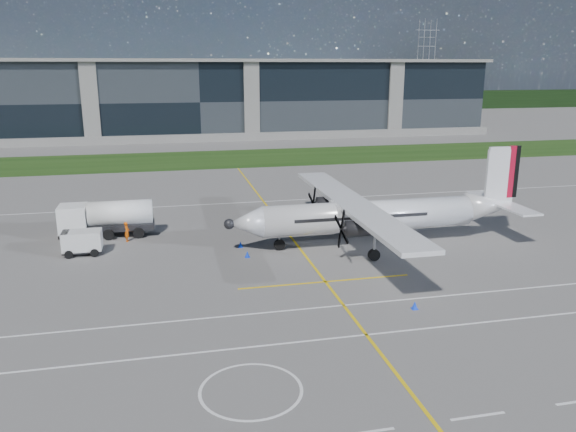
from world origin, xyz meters
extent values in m
plane|color=#5D5B58|center=(0.00, 40.00, 0.00)|extent=(400.00, 400.00, 0.00)
cube|color=#17360E|center=(0.00, 48.00, 0.02)|extent=(400.00, 18.00, 0.04)
cube|color=black|center=(0.00, 80.00, 7.50)|extent=(120.00, 20.00, 15.00)
cube|color=black|center=(0.00, 140.00, 3.00)|extent=(400.00, 6.00, 6.00)
cube|color=yellow|center=(3.00, 10.00, 0.01)|extent=(0.20, 70.00, 0.01)
cube|color=white|center=(0.00, -14.00, 0.01)|extent=(90.00, 0.15, 0.01)
imported|color=#F25907|center=(-10.65, 6.40, 0.96)|extent=(0.66, 0.85, 1.93)
cone|color=#0E3AF5|center=(-1.62, 2.76, 0.25)|extent=(0.36, 0.36, 0.50)
cone|color=#0E3AF5|center=(7.03, -11.42, 0.25)|extent=(0.36, 0.36, 0.50)
cone|color=#0E3AF5|center=(7.26, 13.98, 0.25)|extent=(0.36, 0.36, 0.50)
cone|color=#0E3AF5|center=(-1.43, 0.19, 0.25)|extent=(0.36, 0.36, 0.50)
camera|label=1|loc=(-7.24, -40.33, 14.20)|focal=35.00mm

